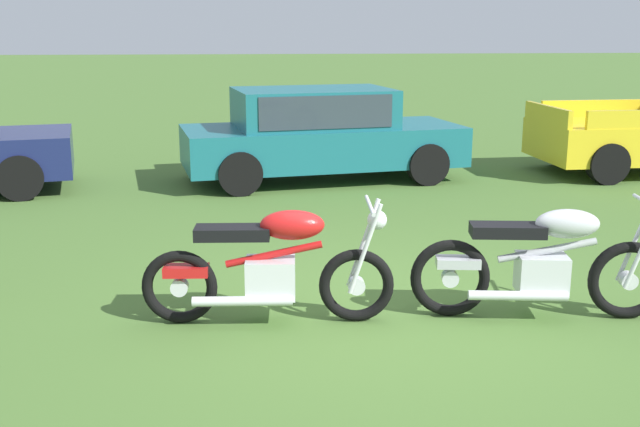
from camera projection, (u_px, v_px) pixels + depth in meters
The scene contains 4 objects.
ground_plane at pixel (390, 312), 6.55m from camera, with size 120.00×120.00×0.00m, color #476B2D.
motorcycle_red at pixel (271, 266), 6.22m from camera, with size 2.06×0.64×1.02m.
motorcycle_silver at pixel (543, 262), 6.32m from camera, with size 2.12×0.64×1.02m.
car_teal at pixel (318, 130), 11.94m from camera, with size 4.51×2.42×1.43m.
Camera 1 is at (-1.15, -6.08, 2.38)m, focal length 43.15 mm.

